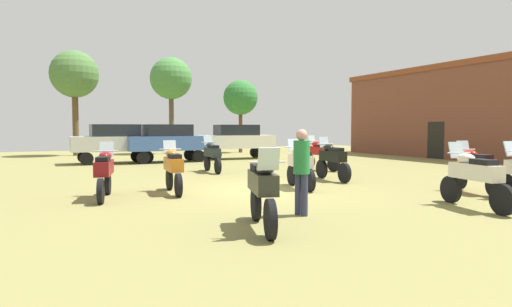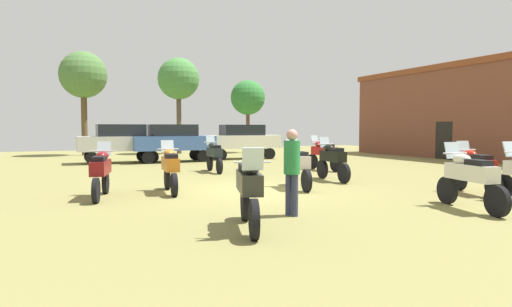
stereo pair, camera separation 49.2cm
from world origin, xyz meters
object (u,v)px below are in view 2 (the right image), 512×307
object	(u,v)px
motorcycle_3	(470,177)
motorcycle_6	(475,168)
motorcycle_5	(214,155)
person_2	(292,165)
motorcycle_4	(170,167)
tree_3	(248,98)
car_1	(173,140)
motorcycle_1	(249,189)
tree_6	(83,76)
motorcycle_8	(101,171)
motorcycle_7	(332,159)
motorcycle_9	(298,164)
motorcycle_10	(323,153)
car_3	(121,140)
car_2	(242,139)
tree_1	(179,80)

from	to	relation	value
motorcycle_3	motorcycle_6	xyz separation A→B (m)	(2.13, 1.59, -0.02)
motorcycle_3	motorcycle_5	world-z (taller)	motorcycle_3
person_2	motorcycle_4	bearing A→B (deg)	1.51
motorcycle_3	tree_3	distance (m)	23.42
car_1	tree_3	world-z (taller)	tree_3
motorcycle_1	person_2	xyz separation A→B (m)	(1.29, 0.77, 0.32)
tree_3	tree_6	xyz separation A→B (m)	(-11.17, 1.46, 1.24)
motorcycle_8	car_1	size ratio (longest dim) A/B	0.50
motorcycle_1	motorcycle_7	bearing A→B (deg)	-118.01
person_2	motorcycle_9	bearing A→B (deg)	-50.04
motorcycle_10	person_2	size ratio (longest dim) A/B	1.23
motorcycle_5	motorcycle_7	world-z (taller)	motorcycle_7
motorcycle_4	car_3	distance (m)	11.41
tree_3	motorcycle_6	bearing A→B (deg)	-95.94
motorcycle_9	tree_6	world-z (taller)	tree_6
motorcycle_3	car_1	bearing A→B (deg)	112.07
tree_3	car_3	bearing A→B (deg)	-148.03
motorcycle_3	tree_3	xyz separation A→B (m)	(4.34, 22.78, 3.26)
motorcycle_10	tree_3	size ratio (longest dim) A/B	0.42
car_2	person_2	world-z (taller)	car_2
motorcycle_9	tree_6	size ratio (longest dim) A/B	0.31
motorcycle_1	person_2	bearing A→B (deg)	-132.37
motorcycle_8	car_1	xyz separation A→B (m)	(4.54, 11.10, 0.45)
tree_1	car_2	bearing A→B (deg)	-73.02
motorcycle_4	tree_1	xyz separation A→B (m)	(4.88, 18.25, 4.48)
motorcycle_5	motorcycle_10	distance (m)	4.68
motorcycle_3	car_2	bearing A→B (deg)	97.35
car_1	car_3	world-z (taller)	same
motorcycle_4	motorcycle_9	distance (m)	3.78
motorcycle_5	motorcycle_3	bearing A→B (deg)	-72.31
motorcycle_9	car_2	world-z (taller)	car_2
person_2	motorcycle_6	bearing A→B (deg)	-103.44
motorcycle_7	motorcycle_3	bearing A→B (deg)	-87.48
motorcycle_4	motorcycle_3	bearing A→B (deg)	-38.29
car_3	tree_3	bearing A→B (deg)	-58.09
motorcycle_5	motorcycle_7	xyz separation A→B (m)	(2.79, -4.46, 0.01)
motorcycle_8	car_3	distance (m)	11.76
motorcycle_1	car_2	bearing A→B (deg)	-94.91
motorcycle_3	tree_6	bearing A→B (deg)	117.88
motorcycle_5	person_2	distance (m)	9.30
motorcycle_9	car_2	distance (m)	12.69
motorcycle_5	car_2	size ratio (longest dim) A/B	0.49
motorcycle_10	person_2	xyz separation A→B (m)	(-5.93, -7.95, 0.33)
motorcycle_8	motorcycle_10	distance (m)	10.13
motorcycle_1	tree_1	size ratio (longest dim) A/B	0.32
car_2	motorcycle_6	bearing A→B (deg)	-172.54
motorcycle_3	car_3	distance (m)	17.55
motorcycle_1	motorcycle_9	xyz separation A→B (m)	(3.44, 4.29, -0.01)
motorcycle_6	motorcycle_10	xyz separation A→B (m)	(-0.16, 7.39, 0.02)
motorcycle_7	car_3	size ratio (longest dim) A/B	0.51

